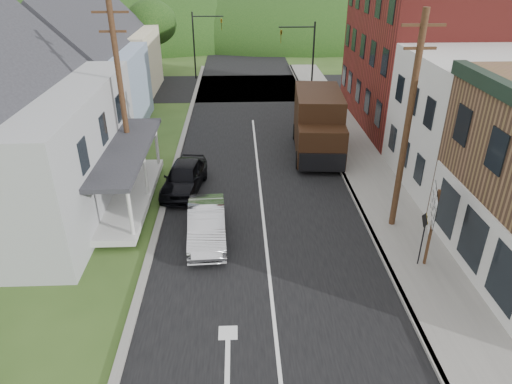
{
  "coord_description": "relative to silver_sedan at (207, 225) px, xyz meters",
  "views": [
    {
      "loc": [
        -1.05,
        -13.3,
        10.67
      ],
      "look_at": [
        -0.39,
        2.79,
        2.2
      ],
      "focal_mm": 32.0,
      "sensor_mm": 36.0,
      "label": 1
    }
  ],
  "objects": [
    {
      "name": "ground",
      "position": [
        2.43,
        -2.79,
        -0.71
      ],
      "size": [
        120.0,
        120.0,
        0.0
      ],
      "primitive_type": "plane",
      "color": "#2D4719",
      "rests_on": "ground"
    },
    {
      "name": "road",
      "position": [
        2.43,
        7.21,
        -0.71
      ],
      "size": [
        9.0,
        90.0,
        0.02
      ],
      "primitive_type": "cube",
      "color": "black",
      "rests_on": "ground"
    },
    {
      "name": "cross_road",
      "position": [
        2.43,
        24.21,
        -0.71
      ],
      "size": [
        60.0,
        9.0,
        0.02
      ],
      "primitive_type": "cube",
      "color": "black",
      "rests_on": "ground"
    },
    {
      "name": "sidewalk_right",
      "position": [
        8.33,
        5.21,
        -0.64
      ],
      "size": [
        2.8,
        55.0,
        0.15
      ],
      "primitive_type": "cube",
      "color": "slate",
      "rests_on": "ground"
    },
    {
      "name": "curb_right",
      "position": [
        6.98,
        5.21,
        -0.64
      ],
      "size": [
        0.2,
        55.0,
        0.15
      ],
      "primitive_type": "cube",
      "color": "slate",
      "rests_on": "ground"
    },
    {
      "name": "curb_left",
      "position": [
        -2.22,
        5.21,
        -0.65
      ],
      "size": [
        0.3,
        55.0,
        0.12
      ],
      "primitive_type": "cube",
      "color": "slate",
      "rests_on": "ground"
    },
    {
      "name": "storefront_white",
      "position": [
        13.73,
        4.71,
        2.54
      ],
      "size": [
        8.0,
        7.0,
        6.5
      ],
      "primitive_type": "cube",
      "color": "silver",
      "rests_on": "ground"
    },
    {
      "name": "storefront_red",
      "position": [
        13.73,
        14.21,
        4.29
      ],
      "size": [
        8.0,
        12.0,
        10.0
      ],
      "primitive_type": "cube",
      "color": "maroon",
      "rests_on": "ground"
    },
    {
      "name": "house_blue",
      "position": [
        -8.57,
        14.21,
        2.98
      ],
      "size": [
        7.14,
        8.16,
        7.28
      ],
      "color": "#7B8EA8",
      "rests_on": "ground"
    },
    {
      "name": "house_cream",
      "position": [
        -9.07,
        23.21,
        2.98
      ],
      "size": [
        7.14,
        8.16,
        7.28
      ],
      "color": "beige",
      "rests_on": "ground"
    },
    {
      "name": "utility_pole_right",
      "position": [
        8.03,
        0.71,
        3.95
      ],
      "size": [
        1.6,
        0.26,
        9.0
      ],
      "color": "#472D19",
      "rests_on": "ground"
    },
    {
      "name": "utility_pole_left",
      "position": [
        -4.07,
        5.21,
        3.95
      ],
      "size": [
        1.6,
        0.26,
        9.0
      ],
      "color": "#472D19",
      "rests_on": "ground"
    },
    {
      "name": "traffic_signal_right",
      "position": [
        6.73,
        20.71,
        3.05
      ],
      "size": [
        2.87,
        0.2,
        6.0
      ],
      "color": "black",
      "rests_on": "ground"
    },
    {
      "name": "traffic_signal_left",
      "position": [
        -1.87,
        27.71,
        3.05
      ],
      "size": [
        2.87,
        0.2,
        6.0
      ],
      "color": "black",
      "rests_on": "ground"
    },
    {
      "name": "tree_left_d",
      "position": [
        -6.57,
        29.21,
        4.17
      ],
      "size": [
        4.8,
        4.8,
        6.94
      ],
      "color": "#382616",
      "rests_on": "ground"
    },
    {
      "name": "forested_ridge",
      "position": [
        2.43,
        52.21,
        -0.71
      ],
      "size": [
        90.0,
        30.0,
        16.0
      ],
      "primitive_type": "ellipsoid",
      "color": "black",
      "rests_on": "ground"
    },
    {
      "name": "silver_sedan",
      "position": [
        0.0,
        0.0,
        0.0
      ],
      "size": [
        1.75,
        4.4,
        1.42
      ],
      "primitive_type": "imported",
      "rotation": [
        0.0,
        0.0,
        0.06
      ],
      "color": "#B9B9BF",
      "rests_on": "ground"
    },
    {
      "name": "dark_sedan",
      "position": [
        -1.37,
        4.54,
        0.03
      ],
      "size": [
        2.33,
        4.55,
        1.48
      ],
      "primitive_type": "imported",
      "rotation": [
        0.0,
        0.0,
        -0.14
      ],
      "color": "black",
      "rests_on": "ground"
    },
    {
      "name": "delivery_van",
      "position": [
        6.04,
        9.07,
        1.1
      ],
      "size": [
        3.09,
        6.59,
        3.58
      ],
      "rotation": [
        0.0,
        0.0,
        -0.08
      ],
      "color": "black",
      "rests_on": "ground"
    },
    {
      "name": "route_sign_cluster",
      "position": [
        8.34,
        -2.2,
        1.49
      ],
      "size": [
        0.65,
        1.73,
        3.17
      ],
      "rotation": [
        0.0,
        0.0,
        -0.33
      ],
      "color": "#472D19",
      "rests_on": "sidewalk_right"
    },
    {
      "name": "warning_sign",
      "position": [
        8.1,
        -2.23,
        0.88
      ],
      "size": [
        0.1,
        0.62,
        2.26
      ],
      "rotation": [
        0.0,
        0.0,
        -0.03
      ],
      "color": "black",
      "rests_on": "sidewalk_right"
    }
  ]
}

